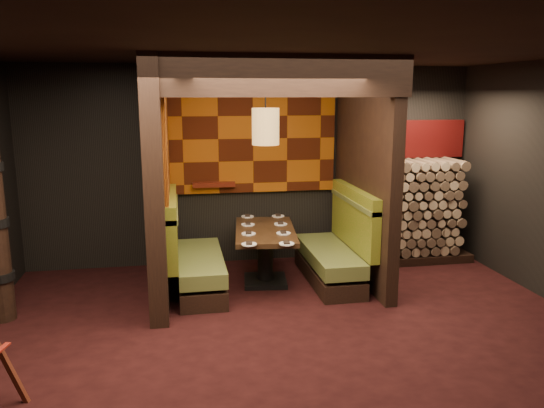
% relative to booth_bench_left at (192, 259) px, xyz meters
% --- Properties ---
extents(floor, '(6.50, 5.50, 0.02)m').
position_rel_booth_bench_left_xyz_m(floor, '(0.96, -1.65, -0.41)').
color(floor, black).
rests_on(floor, ground).
extents(ceiling, '(6.50, 5.50, 0.02)m').
position_rel_booth_bench_left_xyz_m(ceiling, '(0.96, -1.65, 2.46)').
color(ceiling, black).
rests_on(ceiling, ground).
extents(wall_back, '(6.50, 0.02, 2.85)m').
position_rel_booth_bench_left_xyz_m(wall_back, '(0.96, 1.11, 1.02)').
color(wall_back, black).
rests_on(wall_back, ground).
extents(wall_front, '(6.50, 0.02, 2.85)m').
position_rel_booth_bench_left_xyz_m(wall_front, '(0.96, -4.41, 1.02)').
color(wall_front, black).
rests_on(wall_front, ground).
extents(partition_left, '(0.20, 2.20, 2.85)m').
position_rel_booth_bench_left_xyz_m(partition_left, '(-0.39, -0.00, 1.02)').
color(partition_left, black).
rests_on(partition_left, floor).
extents(partition_right, '(0.15, 2.10, 2.85)m').
position_rel_booth_bench_left_xyz_m(partition_right, '(2.26, 0.05, 1.02)').
color(partition_right, black).
rests_on(partition_right, floor).
extents(header_beam, '(2.85, 0.18, 0.44)m').
position_rel_booth_bench_left_xyz_m(header_beam, '(0.94, -0.95, 2.23)').
color(header_beam, black).
rests_on(header_beam, partition_left).
extents(tapa_back_panel, '(2.40, 0.06, 1.55)m').
position_rel_booth_bench_left_xyz_m(tapa_back_panel, '(0.94, 1.06, 1.42)').
color(tapa_back_panel, '#9D4A0C').
rests_on(tapa_back_panel, wall_back).
extents(tapa_side_panel, '(0.04, 1.85, 1.45)m').
position_rel_booth_bench_left_xyz_m(tapa_side_panel, '(-0.27, 0.17, 1.45)').
color(tapa_side_panel, '#9D4A0C').
rests_on(tapa_side_panel, partition_left).
extents(lacquer_shelf, '(0.60, 0.12, 0.07)m').
position_rel_booth_bench_left_xyz_m(lacquer_shelf, '(0.36, 1.00, 0.78)').
color(lacquer_shelf, '#591A0E').
rests_on(lacquer_shelf, wall_back).
extents(booth_bench_left, '(0.68, 1.60, 1.14)m').
position_rel_booth_bench_left_xyz_m(booth_bench_left, '(0.00, 0.00, 0.00)').
color(booth_bench_left, black).
rests_on(booth_bench_left, floor).
extents(booth_bench_right, '(0.68, 1.60, 1.14)m').
position_rel_booth_bench_left_xyz_m(booth_bench_right, '(1.89, 0.00, 0.00)').
color(booth_bench_right, black).
rests_on(booth_bench_right, floor).
extents(dining_table, '(0.91, 1.47, 0.73)m').
position_rel_booth_bench_left_xyz_m(dining_table, '(0.95, 0.07, 0.10)').
color(dining_table, black).
rests_on(dining_table, floor).
extents(place_settings, '(0.78, 1.65, 0.03)m').
position_rel_booth_bench_left_xyz_m(place_settings, '(0.95, 0.07, 0.34)').
color(place_settings, white).
rests_on(place_settings, dining_table).
extents(pendant_lamp, '(0.34, 0.34, 1.02)m').
position_rel_booth_bench_left_xyz_m(pendant_lamp, '(0.95, 0.02, 1.65)').
color(pendant_lamp, '#AA8044').
rests_on(pendant_lamp, ceiling).
extents(firewood_stack, '(1.73, 0.70, 1.50)m').
position_rel_booth_bench_left_xyz_m(firewood_stack, '(3.25, 0.70, 0.35)').
color(firewood_stack, black).
rests_on(firewood_stack, floor).
extents(mosaic_header, '(1.83, 0.10, 0.56)m').
position_rel_booth_bench_left_xyz_m(mosaic_header, '(3.25, 1.03, 1.38)').
color(mosaic_header, maroon).
rests_on(mosaic_header, wall_back).
extents(bay_front_post, '(0.08, 0.08, 2.85)m').
position_rel_booth_bench_left_xyz_m(bay_front_post, '(2.35, 0.31, 1.02)').
color(bay_front_post, black).
rests_on(bay_front_post, floor).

